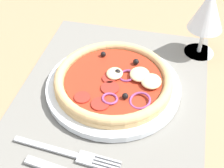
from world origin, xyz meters
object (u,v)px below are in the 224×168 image
at_px(pizza, 116,80).
at_px(fork, 72,154).
at_px(wine_glass, 208,12).
at_px(plate, 116,87).

bearing_deg(pizza, fork, -12.55).
bearing_deg(wine_glass, fork, -30.19).
relative_size(pizza, fork, 1.23).
distance_m(plate, wine_glass, 0.24).
xyz_separation_m(plate, pizza, (0.00, 0.00, 0.02)).
relative_size(plate, fork, 1.41).
relative_size(fork, wine_glass, 1.21).
xyz_separation_m(fork, wine_glass, (-0.32, 0.19, 0.09)).
distance_m(plate, pizza, 0.02).
xyz_separation_m(plate, wine_glass, (-0.16, 0.15, 0.09)).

